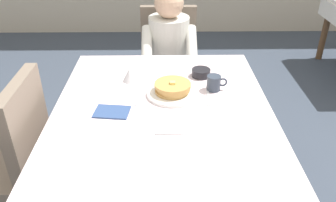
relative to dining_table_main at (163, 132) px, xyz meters
name	(u,v)px	position (x,y,z in m)	size (l,w,h in m)	color
dining_table_main	(163,132)	(0.00, 0.00, 0.00)	(1.12, 1.52, 0.74)	silver
chair_diner	(169,59)	(0.05, 1.17, -0.12)	(0.44, 0.45, 0.93)	#7A6B5B
diner_person	(169,50)	(0.05, 1.01, 0.02)	(0.40, 0.43, 1.12)	silver
chair_left_side	(13,152)	(-0.77, 0.00, -0.12)	(0.45, 0.44, 0.93)	#7A6B5B
plate_breakfast	(173,93)	(0.05, 0.21, 0.10)	(0.28, 0.28, 0.02)	white
breakfast_stack	(173,88)	(0.05, 0.22, 0.13)	(0.19, 0.19, 0.06)	tan
cup_coffee	(214,83)	(0.28, 0.27, 0.13)	(0.11, 0.08, 0.08)	#333D4C
bowl_butter	(201,73)	(0.23, 0.43, 0.11)	(0.11, 0.11, 0.04)	black
syrup_pitcher	(129,75)	(-0.19, 0.38, 0.13)	(0.08, 0.08, 0.07)	silver
fork_left_of_plate	(137,96)	(-0.14, 0.19, 0.09)	(0.18, 0.01, 0.01)	silver
knife_right_of_plate	(208,96)	(0.24, 0.19, 0.09)	(0.20, 0.01, 0.01)	silver
spoon_near_edge	(171,133)	(0.04, -0.14, 0.09)	(0.15, 0.01, 0.01)	silver
napkin_folded	(112,112)	(-0.25, 0.04, 0.09)	(0.17, 0.12, 0.01)	#334C7F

